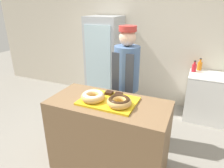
% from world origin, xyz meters
% --- Properties ---
extents(ground_plane, '(14.00, 14.00, 0.00)m').
position_xyz_m(ground_plane, '(0.00, 0.00, 0.00)').
color(ground_plane, gray).
extents(wall_back, '(8.00, 0.06, 2.70)m').
position_xyz_m(wall_back, '(0.00, 2.13, 1.35)').
color(wall_back, beige).
rests_on(wall_back, ground_plane).
extents(display_counter, '(1.36, 0.66, 0.92)m').
position_xyz_m(display_counter, '(0.00, 0.00, 0.46)').
color(display_counter, brown).
rests_on(display_counter, ground_plane).
extents(serving_tray, '(0.62, 0.44, 0.02)m').
position_xyz_m(serving_tray, '(0.00, 0.00, 0.94)').
color(serving_tray, yellow).
rests_on(serving_tray, display_counter).
extents(donut_light_glaze, '(0.26, 0.26, 0.09)m').
position_xyz_m(donut_light_glaze, '(-0.16, -0.07, 1.00)').
color(donut_light_glaze, tan).
rests_on(donut_light_glaze, serving_tray).
extents(donut_chocolate_glaze, '(0.26, 0.26, 0.09)m').
position_xyz_m(donut_chocolate_glaze, '(0.16, -0.07, 1.00)').
color(donut_chocolate_glaze, tan).
rests_on(donut_chocolate_glaze, serving_tray).
extents(brownie_back_left, '(0.08, 0.08, 0.03)m').
position_xyz_m(brownie_back_left, '(-0.06, 0.15, 0.96)').
color(brownie_back_left, black).
rests_on(brownie_back_left, serving_tray).
extents(brownie_back_right, '(0.08, 0.08, 0.03)m').
position_xyz_m(brownie_back_right, '(0.06, 0.15, 0.96)').
color(brownie_back_right, black).
rests_on(brownie_back_right, serving_tray).
extents(baker_person, '(0.35, 0.35, 1.69)m').
position_xyz_m(baker_person, '(-0.03, 0.66, 0.90)').
color(baker_person, '#4C4C51').
rests_on(baker_person, ground_plane).
extents(beverage_fridge, '(0.65, 0.61, 1.74)m').
position_xyz_m(beverage_fridge, '(-0.90, 1.77, 0.87)').
color(beverage_fridge, '#ADB2B7').
rests_on(beverage_fridge, ground_plane).
extents(chest_freezer, '(0.91, 0.59, 0.82)m').
position_xyz_m(chest_freezer, '(1.20, 1.78, 0.42)').
color(chest_freezer, white).
rests_on(chest_freezer, ground_plane).
extents(bottle_orange, '(0.08, 0.08, 0.22)m').
position_xyz_m(bottle_orange, '(0.90, 2.00, 0.91)').
color(bottle_orange, orange).
rests_on(bottle_orange, chest_freezer).
extents(bottle_red, '(0.08, 0.08, 0.20)m').
position_xyz_m(bottle_red, '(0.81, 1.88, 0.90)').
color(bottle_red, red).
rests_on(bottle_red, chest_freezer).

